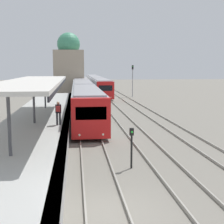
{
  "coord_description": "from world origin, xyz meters",
  "views": [
    {
      "loc": [
        -0.99,
        -10.09,
        4.97
      ],
      "look_at": [
        1.73,
        13.06,
        1.64
      ],
      "focal_mm": 50.0,
      "sensor_mm": 36.0,
      "label": 1
    }
  ],
  "objects_px": {
    "train_near": "(83,91)",
    "train_far": "(96,83)",
    "person_on_platform": "(58,111)",
    "signal_mast_far": "(133,77)",
    "signal_post_near": "(132,144)"
  },
  "relations": [
    {
      "from": "person_on_platform",
      "to": "train_near",
      "type": "distance_m",
      "value": 21.34
    },
    {
      "from": "person_on_platform",
      "to": "signal_post_near",
      "type": "bearing_deg",
      "value": -61.59
    },
    {
      "from": "train_near",
      "to": "signal_post_near",
      "type": "relative_size",
      "value": 22.65
    },
    {
      "from": "signal_post_near",
      "to": "signal_mast_far",
      "type": "bearing_deg",
      "value": 79.51
    },
    {
      "from": "person_on_platform",
      "to": "signal_post_near",
      "type": "relative_size",
      "value": 0.82
    },
    {
      "from": "signal_post_near",
      "to": "signal_mast_far",
      "type": "relative_size",
      "value": 0.38
    },
    {
      "from": "train_near",
      "to": "train_far",
      "type": "distance_m",
      "value": 24.12
    },
    {
      "from": "person_on_platform",
      "to": "train_far",
      "type": "height_order",
      "value": "train_far"
    },
    {
      "from": "train_near",
      "to": "signal_mast_far",
      "type": "distance_m",
      "value": 12.84
    },
    {
      "from": "train_near",
      "to": "signal_mast_far",
      "type": "xyz_separation_m",
      "value": [
        8.71,
        9.29,
        1.63
      ]
    },
    {
      "from": "train_far",
      "to": "signal_post_near",
      "type": "height_order",
      "value": "train_far"
    },
    {
      "from": "person_on_platform",
      "to": "signal_mast_far",
      "type": "relative_size",
      "value": 0.31
    },
    {
      "from": "train_near",
      "to": "person_on_platform",
      "type": "bearing_deg",
      "value": -95.96
    },
    {
      "from": "train_far",
      "to": "signal_mast_far",
      "type": "relative_size",
      "value": 7.88
    },
    {
      "from": "signal_post_near",
      "to": "person_on_platform",
      "type": "bearing_deg",
      "value": 118.41
    }
  ]
}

